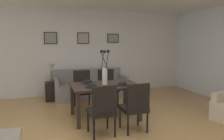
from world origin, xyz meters
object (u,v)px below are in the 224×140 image
dining_table (105,88)px  bowl_near_right (88,82)px  dining_chair_far_right (107,86)px  dining_chair_near_right (83,87)px  framed_picture_center (83,38)px  table_lamp (51,69)px  framed_picture_left (51,38)px  framed_picture_right (113,38)px  dining_chair_far_left (135,105)px  centerpiece_vase (105,71)px  side_table (52,91)px  sofa (90,88)px  bowl_far_left (122,83)px  dining_chair_near_left (102,108)px  bowl_near_left (93,85)px

dining_table → bowl_near_right: size_ratio=8.24×
dining_table → bowl_near_right: bearing=145.8°
dining_chair_far_right → bowl_near_right: (-0.64, -0.68, 0.27)m
dining_chair_near_right → framed_picture_center: size_ratio=2.55×
table_lamp → framed_picture_left: framed_picture_left is taller
framed_picture_right → dining_chair_far_left: bearing=-101.4°
dining_chair_far_right → table_lamp: bearing=145.9°
dining_chair_near_right → framed_picture_left: bearing=114.9°
dining_table → centerpiece_vase: centerpiece_vase is taller
dining_chair_near_right → side_table: size_ratio=1.77×
centerpiece_vase → table_lamp: size_ratio=1.44×
dining_table → centerpiece_vase: (0.00, 0.00, 0.37)m
dining_chair_near_right → sofa: bearing=67.8°
bowl_near_right → bowl_far_left: size_ratio=1.00×
dining_chair_near_left → bowl_near_right: 1.12m
bowl_near_right → dining_chair_near_left: bearing=-89.0°
dining_chair_near_right → side_table: dining_chair_near_right is taller
dining_chair_far_left → side_table: 3.01m
dining_chair_far_left → framed_picture_center: 3.46m
centerpiece_vase → bowl_near_left: centerpiece_vase is taller
bowl_near_right → framed_picture_center: 2.35m
dining_chair_far_left → table_lamp: table_lamp is taller
dining_chair_far_left → table_lamp: size_ratio=1.80×
dining_chair_near_left → table_lamp: 2.79m
side_table → framed_picture_right: framed_picture_right is taller
bowl_near_left → table_lamp: bearing=109.1°
dining_chair_near_left → bowl_near_left: 0.71m
dining_chair_far_left → dining_chair_near_right: bearing=109.1°
dining_chair_near_left → sofa: size_ratio=0.44×
side_table → framed_picture_right: bearing=15.2°
framed_picture_left → dining_chair_far_left: bearing=-68.3°
side_table → bowl_far_left: bearing=-56.7°
dining_chair_near_left → bowl_far_left: bearing=47.0°
dining_chair_far_left → bowl_far_left: (-0.00, 0.67, 0.27)m
dining_chair_near_left → bowl_near_right: (-0.02, 1.08, 0.27)m
dining_chair_near_right → framed_picture_left: 2.00m
bowl_near_right → table_lamp: size_ratio=0.33×
dining_chair_far_right → bowl_far_left: bearing=-90.6°
side_table → table_lamp: size_ratio=1.02×
bowl_near_right → sofa: bearing=76.2°
side_table → table_lamp: bearing=90.0°
centerpiece_vase → framed_picture_left: (-0.97, 2.34, 0.71)m
bowl_near_left → framed_picture_left: 2.80m
table_lamp → centerpiece_vase: bearing=-60.7°
dining_chair_near_right → dining_table: bearing=-71.5°
dining_chair_far_left → centerpiece_vase: (-0.32, 0.88, 0.51)m
dining_chair_far_right → dining_chair_near_left: bearing=-109.4°
dining_table → bowl_near_right: bowl_near_right is taller
table_lamp → dining_chair_far_right: bearing=-34.1°
dining_chair_far_right → bowl_near_right: dining_chair_far_right is taller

